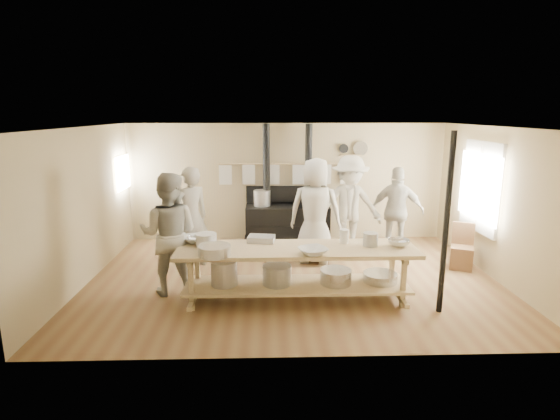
{
  "coord_description": "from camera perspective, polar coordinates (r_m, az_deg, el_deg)",
  "views": [
    {
      "loc": [
        -0.45,
        -7.15,
        2.84
      ],
      "look_at": [
        -0.22,
        0.2,
        1.18
      ],
      "focal_mm": 28.0,
      "sensor_mm": 36.0,
      "label": 1
    }
  ],
  "objects": [
    {
      "name": "ground",
      "position": [
        7.71,
        1.7,
        -8.92
      ],
      "size": [
        7.0,
        7.0,
        0.0
      ],
      "primitive_type": "plane",
      "color": "brown",
      "rests_on": "ground"
    },
    {
      "name": "room_shell",
      "position": [
        7.27,
        1.79,
        3.06
      ],
      "size": [
        7.0,
        7.0,
        7.0
      ],
      "color": "tan",
      "rests_on": "ground"
    },
    {
      "name": "window_right",
      "position": [
        8.79,
        24.76,
        2.76
      ],
      "size": [
        0.09,
        1.5,
        1.65
      ],
      "color": "beige",
      "rests_on": "ground"
    },
    {
      "name": "left_opening",
      "position": [
        9.71,
        -19.83,
        4.62
      ],
      "size": [
        0.0,
        0.9,
        0.9
      ],
      "color": "white",
      "rests_on": "ground"
    },
    {
      "name": "stove",
      "position": [
        9.57,
        0.93,
        -1.32
      ],
      "size": [
        1.9,
        0.75,
        2.6
      ],
      "color": "black",
      "rests_on": "ground"
    },
    {
      "name": "towel_rail",
      "position": [
        9.65,
        0.91,
        5.11
      ],
      "size": [
        3.0,
        0.04,
        0.47
      ],
      "color": "tan",
      "rests_on": "ground"
    },
    {
      "name": "back_wall_shelf",
      "position": [
        9.81,
        9.56,
        7.65
      ],
      "size": [
        0.63,
        0.14,
        0.32
      ],
      "color": "tan",
      "rests_on": "ground"
    },
    {
      "name": "prep_table",
      "position": [
        6.68,
        2.12,
        -7.62
      ],
      "size": [
        3.6,
        0.9,
        0.85
      ],
      "color": "tan",
      "rests_on": "ground"
    },
    {
      "name": "support_post",
      "position": [
        6.5,
        20.89,
        -1.86
      ],
      "size": [
        0.08,
        0.08,
        2.6
      ],
      "primitive_type": "cylinder",
      "color": "black",
      "rests_on": "ground"
    },
    {
      "name": "cook_far_left",
      "position": [
        8.2,
        -11.56,
        -0.96
      ],
      "size": [
        0.82,
        0.76,
        1.88
      ],
      "primitive_type": "imported",
      "rotation": [
        0.0,
        0.0,
        3.75
      ],
      "color": "#BCB7A6",
      "rests_on": "ground"
    },
    {
      "name": "cook_left",
      "position": [
        7.06,
        -14.26,
        -3.06
      ],
      "size": [
        0.99,
        0.79,
        1.94
      ],
      "primitive_type": "imported",
      "rotation": [
        0.0,
        0.0,
        3.08
      ],
      "color": "#BCB7A6",
      "rests_on": "ground"
    },
    {
      "name": "cook_center",
      "position": [
        8.24,
        4.62,
        -0.18
      ],
      "size": [
        1.11,
        0.85,
        2.02
      ],
      "primitive_type": "imported",
      "rotation": [
        0.0,
        0.0,
        2.91
      ],
      "color": "#BCB7A6",
      "rests_on": "ground"
    },
    {
      "name": "cook_right",
      "position": [
        9.04,
        15.01,
        -0.16
      ],
      "size": [
        1.12,
        0.68,
        1.79
      ],
      "primitive_type": "imported",
      "rotation": [
        0.0,
        0.0,
        2.89
      ],
      "color": "#BCB7A6",
      "rests_on": "ground"
    },
    {
      "name": "cook_by_window",
      "position": [
        8.81,
        9.07,
        0.53
      ],
      "size": [
        1.32,
        0.79,
        2.01
      ],
      "primitive_type": "imported",
      "rotation": [
        0.0,
        0.0,
        0.03
      ],
      "color": "#BCB7A6",
      "rests_on": "ground"
    },
    {
      "name": "chair",
      "position": [
        8.8,
        22.62,
        -5.45
      ],
      "size": [
        0.51,
        0.51,
        0.83
      ],
      "rotation": [
        0.0,
        0.0,
        -0.41
      ],
      "color": "brown",
      "rests_on": "ground"
    },
    {
      "name": "bowl_white_a",
      "position": [
        6.95,
        -10.85,
        -3.74
      ],
      "size": [
        0.52,
        0.52,
        0.1
      ],
      "primitive_type": "imported",
      "rotation": [
        0.0,
        0.0,
        0.33
      ],
      "color": "white",
      "rests_on": "prep_table"
    },
    {
      "name": "bowl_steel_a",
      "position": [
        6.92,
        -10.88,
        -3.83
      ],
      "size": [
        0.42,
        0.42,
        0.09
      ],
      "primitive_type": "imported",
      "rotation": [
        0.0,
        0.0,
        0.71
      ],
      "color": "silver",
      "rests_on": "prep_table"
    },
    {
      "name": "bowl_white_b",
      "position": [
        6.27,
        4.32,
        -5.38
      ],
      "size": [
        0.52,
        0.52,
        0.1
      ],
      "primitive_type": "imported",
      "rotation": [
        0.0,
        0.0,
        1.97
      ],
      "color": "white",
      "rests_on": "prep_table"
    },
    {
      "name": "bowl_steel_b",
      "position": [
        6.88,
        15.24,
        -4.14
      ],
      "size": [
        0.37,
        0.37,
        0.1
      ],
      "primitive_type": "imported",
      "rotation": [
        0.0,
        0.0,
        3.28
      ],
      "color": "silver",
      "rests_on": "prep_table"
    },
    {
      "name": "roasting_pan",
      "position": [
        6.86,
        -2.46,
        -3.77
      ],
      "size": [
        0.45,
        0.33,
        0.09
      ],
      "primitive_type": "cube",
      "rotation": [
        0.0,
        0.0,
        -0.16
      ],
      "color": "#B2B2B7",
      "rests_on": "prep_table"
    },
    {
      "name": "mixing_bowl_large",
      "position": [
        6.27,
        -8.56,
        -5.24
      ],
      "size": [
        0.49,
        0.49,
        0.15
      ],
      "primitive_type": "cylinder",
      "rotation": [
        0.0,
        0.0,
        -0.05
      ],
      "color": "silver",
      "rests_on": "prep_table"
    },
    {
      "name": "bucket_galv",
      "position": [
        6.76,
        11.74,
        -3.78
      ],
      "size": [
        0.26,
        0.26,
        0.21
      ],
      "primitive_type": "cylinder",
      "rotation": [
        0.0,
        0.0,
        0.19
      ],
      "color": "gray",
      "rests_on": "prep_table"
    },
    {
      "name": "deep_bowl_enamel",
      "position": [
        6.7,
        -9.61,
        -3.87
      ],
      "size": [
        0.35,
        0.35,
        0.2
      ],
      "primitive_type": "cylinder",
      "rotation": [
        0.0,
        0.0,
        -0.13
      ],
      "color": "white",
      "rests_on": "prep_table"
    },
    {
      "name": "pitcher",
      "position": [
        6.85,
        8.38,
        -3.4
      ],
      "size": [
        0.15,
        0.15,
        0.22
      ],
      "primitive_type": "cylinder",
      "rotation": [
        0.0,
        0.0,
        0.1
      ],
      "color": "white",
      "rests_on": "prep_table"
    }
  ]
}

